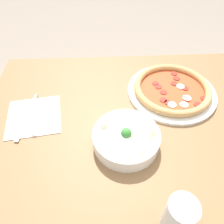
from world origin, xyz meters
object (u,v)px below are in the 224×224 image
fork (42,115)px  knife (28,114)px  pizza (172,90)px  glass (178,216)px  bowl (126,138)px

fork → knife: bearing=-92.5°
pizza → knife: (0.53, 0.09, -0.01)m
pizza → knife: pizza is taller
pizza → fork: 0.49m
fork → glass: bearing=51.7°
glass → knife: bearing=-41.8°
pizza → bowl: (0.20, 0.23, 0.01)m
fork → glass: (-0.38, 0.37, 0.05)m
pizza → bowl: bowl is taller
knife → fork: bearing=87.5°
bowl → knife: bowl is taller
fork → knife: (0.05, -0.01, -0.00)m
bowl → pizza: bearing=-131.2°
bowl → knife: (0.33, -0.14, -0.02)m
fork → glass: glass is taller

